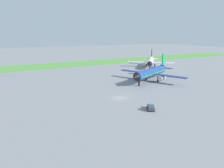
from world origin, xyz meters
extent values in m
plane|color=gray|center=(0.00, 0.00, 0.00)|extent=(600.00, 600.00, 0.00)
cube|color=#549342|center=(0.00, 84.26, 0.04)|extent=(360.00, 28.00, 0.08)
cylinder|color=white|center=(51.50, 47.08, 3.96)|extent=(17.78, 19.34, 3.48)
cone|color=black|center=(43.06, 37.62, 3.96)|extent=(4.66, 4.64, 3.41)
cone|color=white|center=(60.35, 57.01, 4.40)|extent=(5.29, 5.40, 3.14)
cube|color=black|center=(51.50, 47.08, 3.70)|extent=(16.99, 18.44, 0.49)
cube|color=white|center=(57.59, 42.50, 3.35)|extent=(12.83, 11.77, 0.35)
cube|color=white|center=(46.24, 52.61, 3.35)|extent=(12.83, 11.77, 0.35)
cylinder|color=#B7BABF|center=(55.55, 44.32, 2.10)|extent=(3.96, 4.11, 1.92)
cylinder|color=#B7BABF|center=(48.29, 50.79, 2.10)|extent=(3.96, 4.11, 1.92)
cube|color=black|center=(59.93, 56.54, 8.24)|extent=(2.21, 2.41, 5.07)
cube|color=white|center=(61.58, 55.06, 4.31)|extent=(4.58, 4.37, 0.28)
cube|color=white|center=(58.27, 58.02, 4.31)|extent=(4.58, 4.37, 0.28)
cylinder|color=black|center=(45.17, 39.99, 1.11)|extent=(0.63, 0.63, 2.22)
cylinder|color=black|center=(54.59, 46.44, 1.11)|extent=(0.63, 0.63, 2.22)
cylinder|color=black|center=(50.51, 50.09, 1.11)|extent=(0.63, 0.63, 2.22)
cylinder|color=navy|center=(25.23, 14.53, 4.32)|extent=(24.27, 13.58, 3.80)
cone|color=black|center=(12.61, 8.92, 4.32)|extent=(4.67, 4.81, 3.72)
cone|color=navy|center=(38.49, 20.43, 4.79)|extent=(5.81, 5.09, 3.42)
cube|color=#198C4C|center=(25.23, 14.53, 4.03)|extent=(23.04, 13.09, 0.53)
cube|color=navy|center=(29.23, 7.24, 3.65)|extent=(8.95, 16.13, 0.38)
cube|color=navy|center=(22.50, 22.39, 3.65)|extent=(8.95, 16.13, 0.38)
cylinder|color=#B7BABF|center=(28.02, 9.96, 2.29)|extent=(4.64, 3.59, 2.09)
cylinder|color=#B7BABF|center=(23.71, 19.66, 2.29)|extent=(4.64, 3.59, 2.09)
cube|color=#198C4C|center=(37.86, 20.15, 8.98)|extent=(3.03, 1.68, 5.53)
cube|color=navy|center=(38.84, 17.94, 4.70)|extent=(3.86, 5.26, 0.30)
cube|color=navy|center=(36.88, 22.36, 4.70)|extent=(3.86, 5.26, 0.30)
cylinder|color=black|center=(15.77, 10.32, 1.21)|extent=(0.68, 0.68, 2.42)
cylinder|color=black|center=(28.03, 12.51, 1.21)|extent=(0.68, 0.68, 2.42)
cylinder|color=black|center=(25.60, 17.96, 1.21)|extent=(0.68, 0.68, 2.42)
cube|color=#2D333D|center=(2.12, -14.32, 0.80)|extent=(3.46, 4.00, 0.90)
cube|color=#334C60|center=(1.58, -15.17, 1.60)|extent=(1.97, 1.91, 0.70)
cylinder|color=black|center=(2.20, -15.87, 0.35)|extent=(0.59, 0.72, 0.70)
cylinder|color=black|center=(0.68, -14.90, 0.35)|extent=(0.59, 0.72, 0.70)
cylinder|color=black|center=(3.56, -13.75, 0.35)|extent=(0.59, 0.72, 0.70)
cylinder|color=black|center=(2.04, -12.78, 0.35)|extent=(0.59, 0.72, 0.70)
camera|label=1|loc=(-34.33, -57.93, 21.59)|focal=32.60mm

